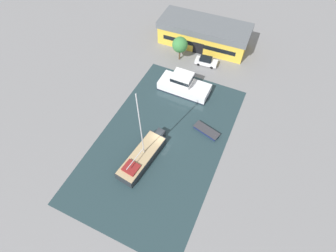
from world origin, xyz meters
TOP-DOWN VIEW (x-y plane):
  - ground_plane at (0.00, 0.00)m, footprint 440.00×440.00m
  - water_canal at (0.00, 0.00)m, footprint 20.28×33.81m
  - warehouse_building at (-3.00, 27.90)m, footprint 20.07×8.53m
  - quay_tree_near_building at (-5.70, 20.66)m, footprint 3.22×3.22m
  - parked_car at (0.10, 21.41)m, footprint 4.78×2.30m
  - sailboat_moored at (-1.23, -4.48)m, footprint 4.31×11.04m
  - motor_cruiser at (-1.28, 12.44)m, footprint 9.87×4.29m
  - small_dinghy at (6.24, 4.88)m, footprint 4.90×2.79m

SIDE VIEW (x-z plane):
  - ground_plane at x=0.00m, z-range 0.00..0.00m
  - water_canal at x=0.00m, z-range 0.00..0.01m
  - small_dinghy at x=6.24m, z-range 0.01..0.60m
  - sailboat_moored at x=-1.23m, z-range -6.51..8.11m
  - parked_car at x=0.10m, z-range 0.00..1.76m
  - motor_cruiser at x=-1.28m, z-range -0.54..3.36m
  - warehouse_building at x=-3.00m, z-range 0.03..5.25m
  - quay_tree_near_building at x=-5.70m, z-range 1.02..6.32m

